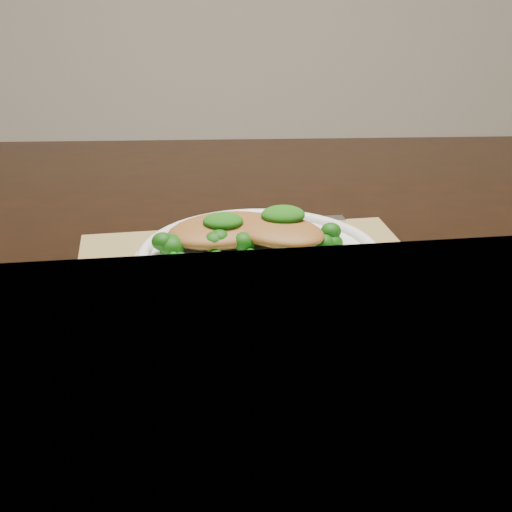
{
  "coord_description": "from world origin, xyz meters",
  "views": [
    {
      "loc": [
        -0.03,
        -0.98,
        1.1
      ],
      "look_at": [
        0.02,
        -0.25,
        0.78
      ],
      "focal_mm": 50.0,
      "sensor_mm": 36.0,
      "label": 1
    }
  ],
  "objects": [
    {
      "name": "fork",
      "position": [
        -0.0,
        -0.39,
        0.76
      ],
      "size": [
        0.15,
        0.04,
        0.0
      ],
      "rotation": [
        0.0,
        0.0,
        -0.15
      ],
      "color": "silver",
      "rests_on": "placemat"
    },
    {
      "name": "dinner_plate",
      "position": [
        0.02,
        -0.23,
        0.77
      ],
      "size": [
        0.29,
        0.29,
        0.03
      ],
      "color": "white",
      "rests_on": "placemat"
    },
    {
      "name": "knife",
      "position": [
        0.02,
        -0.09,
        0.76
      ],
      "size": [
        0.22,
        0.04,
        0.01
      ],
      "rotation": [
        0.0,
        0.0,
        0.08
      ],
      "color": "silver",
      "rests_on": "placemat"
    },
    {
      "name": "placemat",
      "position": [
        0.01,
        -0.23,
        0.75
      ],
      "size": [
        0.43,
        0.33,
        0.0
      ],
      "primitive_type": "cube",
      "rotation": [
        0.0,
        0.0,
        0.09
      ],
      "color": "olive",
      "rests_on": "dining_table"
    },
    {
      "name": "pesto_dollop_right",
      "position": [
        0.05,
        -0.18,
        0.8
      ],
      "size": [
        0.05,
        0.05,
        0.02
      ],
      "primitive_type": "ellipsoid",
      "color": "#0E4509",
      "rests_on": "chicken_fillet_right"
    },
    {
      "name": "chicken_fillet_right",
      "position": [
        0.04,
        -0.2,
        0.79
      ],
      "size": [
        0.15,
        0.15,
        0.02
      ],
      "primitive_type": "ellipsoid",
      "rotation": [
        0.0,
        0.0,
        -0.68
      ],
      "color": "#925D2A",
      "rests_on": "dinner_plate"
    },
    {
      "name": "dining_table",
      "position": [
        0.06,
        -0.07,
        0.38
      ],
      "size": [
        1.62,
        0.94,
        0.75
      ],
      "rotation": [
        0.0,
        0.0,
        -0.03
      ],
      "color": "black",
      "rests_on": "ground"
    },
    {
      "name": "chicken_fillet_left",
      "position": [
        -0.02,
        -0.18,
        0.79
      ],
      "size": [
        0.17,
        0.14,
        0.03
      ],
      "primitive_type": "ellipsoid",
      "rotation": [
        0.0,
        0.0,
        0.35
      ],
      "color": "#925D2A",
      "rests_on": "dinner_plate"
    },
    {
      "name": "broccolini_bundle",
      "position": [
        0.01,
        -0.29,
        0.78
      ],
      "size": [
        0.17,
        0.19,
        0.04
      ],
      "rotation": [
        0.0,
        0.0,
        0.03
      ],
      "color": "#0C600C",
      "rests_on": "dinner_plate"
    },
    {
      "name": "pesto_dollop_left",
      "position": [
        -0.02,
        -0.19,
        0.8
      ],
      "size": [
        0.05,
        0.04,
        0.02
      ],
      "primitive_type": "ellipsoid",
      "color": "#0E4509",
      "rests_on": "chicken_fillet_left"
    }
  ]
}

